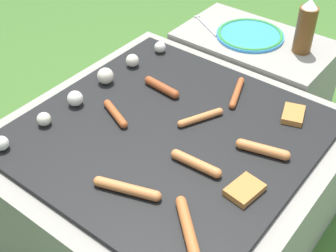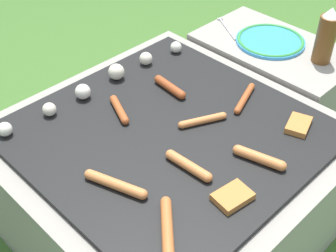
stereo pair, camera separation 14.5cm
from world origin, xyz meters
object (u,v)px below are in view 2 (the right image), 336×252
at_px(fork_utensil, 226,27).
at_px(sausage_front_center, 188,166).
at_px(condiment_bottle, 326,37).
at_px(plate_colorful, 270,41).

bearing_deg(fork_utensil, sausage_front_center, -147.42).
distance_m(condiment_bottle, fork_utensil, 0.44).
relative_size(plate_colorful, fork_utensil, 1.59).
relative_size(condiment_bottle, fork_utensil, 1.25).
bearing_deg(sausage_front_center, plate_colorful, 19.04).
relative_size(sausage_front_center, plate_colorful, 0.60).
distance_m(plate_colorful, fork_utensil, 0.21).
relative_size(sausage_front_center, condiment_bottle, 0.76).
height_order(sausage_front_center, condiment_bottle, condiment_bottle).
bearing_deg(condiment_bottle, fork_utensil, 97.24).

